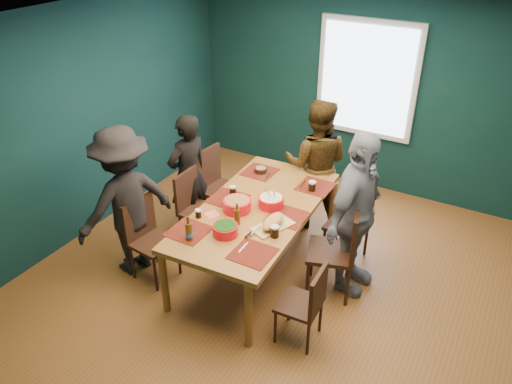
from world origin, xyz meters
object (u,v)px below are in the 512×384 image
(chair_right_mid, at_px, (341,245))
(bowl_dumpling, at_px, (271,201))
(person_right, at_px, (355,215))
(bowl_herbs, at_px, (225,229))
(person_near_left, at_px, (125,202))
(chair_left_far, at_px, (215,181))
(chair_left_mid, at_px, (194,203))
(chair_right_far, at_px, (355,220))
(person_far_left, at_px, (188,175))
(chair_left_near, at_px, (147,233))
(bowl_salad, at_px, (237,205))
(dining_table, at_px, (257,214))
(person_back, at_px, (316,164))
(cutting_board, at_px, (273,223))
(chair_right_near, at_px, (308,300))

(chair_right_mid, distance_m, bowl_dumpling, 0.84)
(person_right, height_order, bowl_herbs, person_right)
(person_near_left, bearing_deg, chair_left_far, -173.85)
(chair_left_far, bearing_deg, bowl_dumpling, -20.09)
(chair_left_mid, distance_m, person_near_left, 0.87)
(chair_right_far, bearing_deg, person_far_left, -166.68)
(chair_left_far, bearing_deg, person_right, -4.16)
(chair_left_near, xyz_separation_m, bowl_salad, (0.84, 0.48, 0.35))
(person_far_left, bearing_deg, dining_table, 90.01)
(person_back, distance_m, person_right, 1.25)
(chair_left_far, distance_m, bowl_herbs, 1.54)
(dining_table, height_order, chair_right_far, chair_right_far)
(dining_table, distance_m, bowl_herbs, 0.58)
(chair_left_near, height_order, bowl_salad, bowl_salad)
(dining_table, bearing_deg, person_back, 80.15)
(chair_left_far, relative_size, bowl_herbs, 4.01)
(bowl_salad, distance_m, cutting_board, 0.48)
(person_right, distance_m, bowl_dumpling, 0.87)
(person_right, bearing_deg, cutting_board, 133.99)
(person_back, bearing_deg, chair_right_mid, 108.56)
(bowl_dumpling, relative_size, bowl_herbs, 1.10)
(dining_table, relative_size, chair_right_near, 2.66)
(person_back, xyz_separation_m, person_near_left, (-1.38, -1.83, 0.02))
(chair_right_near, xyz_separation_m, bowl_salad, (-1.06, 0.53, 0.40))
(chair_right_near, distance_m, cutting_board, 0.83)
(person_back, bearing_deg, chair_right_near, 95.73)
(chair_right_far, height_order, bowl_dumpling, bowl_dumpling)
(person_back, height_order, person_right, person_right)
(person_right, bearing_deg, chair_right_mid, 165.56)
(chair_right_mid, bearing_deg, cutting_board, -167.78)
(person_far_left, distance_m, bowl_dumpling, 1.24)
(chair_right_far, distance_m, bowl_dumpling, 1.00)
(person_right, relative_size, cutting_board, 3.22)
(chair_right_near, bearing_deg, dining_table, 140.61)
(chair_left_far, xyz_separation_m, person_far_left, (-0.16, -0.32, 0.19))
(chair_right_far, relative_size, cutting_board, 1.71)
(chair_left_far, relative_size, cutting_board, 1.80)
(chair_left_far, height_order, chair_left_near, chair_left_far)
(chair_left_far, height_order, bowl_salad, chair_left_far)
(bowl_herbs, bearing_deg, bowl_salad, 106.97)
(bowl_herbs, bearing_deg, chair_right_near, -6.30)
(dining_table, relative_size, person_back, 1.35)
(person_far_left, relative_size, bowl_salad, 5.21)
(chair_left_near, height_order, person_back, person_back)
(chair_right_far, distance_m, person_far_left, 2.01)
(chair_left_near, bearing_deg, bowl_herbs, 9.45)
(chair_left_near, height_order, chair_right_near, chair_left_near)
(chair_left_far, bearing_deg, dining_table, -27.09)
(chair_right_far, distance_m, chair_right_near, 1.35)
(person_back, distance_m, bowl_salad, 1.38)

